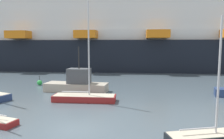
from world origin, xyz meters
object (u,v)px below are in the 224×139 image
fishing_boat_1 (77,84)px  cruise_ship (122,37)px  sailboat_0 (84,97)px  sailboat_2 (209,136)px  channel_buoy_0 (40,83)px

fishing_boat_1 → cruise_ship: cruise_ship is taller
sailboat_0 → sailboat_2: bearing=-42.4°
fishing_boat_1 → sailboat_2: bearing=-43.9°
sailboat_0 → channel_buoy_0: (-9.40, 7.82, -0.11)m
fishing_boat_1 → cruise_ship: bearing=86.4°
channel_buoy_0 → cruise_ship: 28.43m
sailboat_0 → sailboat_2: (10.32, -8.02, -0.10)m
sailboat_2 → fishing_boat_1: size_ratio=0.94×
channel_buoy_0 → fishing_boat_1: bearing=-25.5°
cruise_ship → channel_buoy_0: bearing=-114.2°
cruise_ship → fishing_boat_1: bearing=-98.8°
sailboat_2 → fishing_boat_1: sailboat_2 is taller
sailboat_0 → cruise_ship: size_ratio=0.08×
cruise_ship → sailboat_0: bearing=-94.2°
sailboat_0 → channel_buoy_0: size_ratio=7.15×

